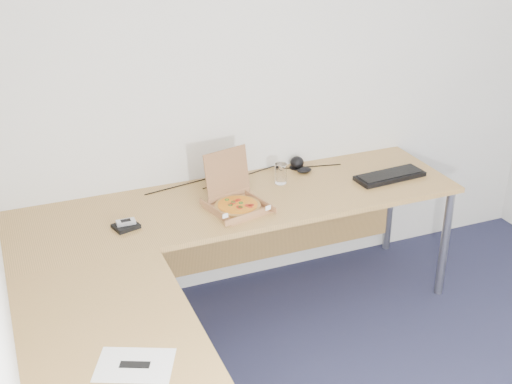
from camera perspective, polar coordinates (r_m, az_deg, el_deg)
name	(u,v)px	position (r m, az deg, el deg)	size (l,w,h in m)	color
room_shell	(499,204)	(2.66, 19.83, -0.99)	(3.50, 3.50, 2.50)	silver
desk	(209,252)	(3.29, -4.01, -5.06)	(2.50, 2.20, 0.73)	#BA8946
pizza_box	(236,203)	(3.62, -1.66, -0.91)	(0.27, 0.32, 0.28)	#A66E43
drinking_glass	(281,174)	(3.90, 2.10, 1.57)	(0.07, 0.07, 0.12)	white
keyboard	(390,176)	(4.06, 11.21, 1.33)	(0.42, 0.15, 0.03)	black
mouse	(304,170)	(4.06, 4.09, 1.85)	(0.09, 0.06, 0.03)	black
wallet	(126,226)	(3.49, -10.91, -2.85)	(0.12, 0.10, 0.02)	black
phone	(126,222)	(3.49, -10.92, -2.51)	(0.10, 0.05, 0.02)	#B2B5BA
paper_sheet	(135,365)	(2.60, -10.18, -14.15)	(0.28, 0.20, 0.00)	white
dome_speaker	(297,162)	(4.12, 3.48, 2.56)	(0.09, 0.09, 0.08)	black
cable_bundle	(241,177)	(4.00, -1.30, 1.30)	(0.59, 0.04, 0.01)	black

